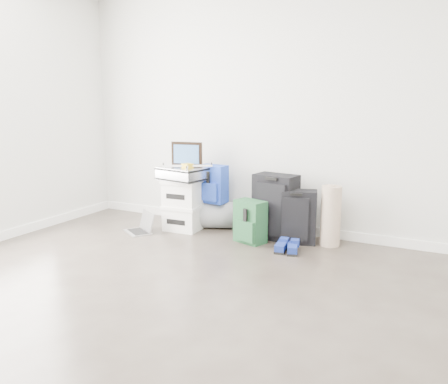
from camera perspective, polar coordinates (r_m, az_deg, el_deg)
The scene contains 14 objects.
ground at distance 3.55m, azimuth -12.49°, elevation -14.02°, with size 5.00×5.00×0.00m, color #332A25.
room_envelope at distance 3.23m, azimuth -13.62°, elevation 14.91°, with size 4.52×5.02×2.71m.
boxes_stack at distance 5.43m, azimuth -4.96°, elevation -1.55°, with size 0.43×0.36×0.58m.
briefcase at distance 5.37m, azimuth -5.02°, elevation 2.22°, with size 0.50×0.37×0.14m, color #B2B2B7.
painting at distance 5.42m, azimuth -4.51°, elevation 4.57°, with size 0.37×0.08×0.28m.
drone at distance 5.29m, azimuth -4.42°, elevation 3.17°, with size 0.49×0.49×0.05m.
duffel_bag at distance 5.54m, azimuth -1.18°, elevation -2.75°, with size 0.31×0.31×0.50m, color gray.
blue_backpack at distance 5.43m, azimuth -1.35°, elevation 0.89°, with size 0.32×0.24×0.43m.
large_suitcase at distance 5.10m, azimuth 6.18°, elevation -1.79°, with size 0.49×0.35×0.70m.
green_backpack at distance 4.97m, azimuth 3.12°, elevation -3.68°, with size 0.36×0.32×0.45m.
carry_on at distance 4.98m, azimuth 8.95°, elevation -2.99°, with size 0.40×0.32×0.56m.
shoes at distance 4.75m, azimuth 7.57°, elevation -6.66°, with size 0.27×0.27×0.09m.
rolled_rug at distance 4.96m, azimuth 12.71°, elevation -2.84°, with size 0.20×0.20×0.62m, color tan.
laptop at distance 5.45m, azimuth -9.89°, elevation -4.22°, with size 0.40×0.38×0.23m.
Camera 1 is at (2.09, -2.44, 1.50)m, focal length 38.00 mm.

